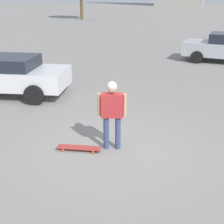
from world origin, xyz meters
TOP-DOWN VIEW (x-y plane):
  - ground_plane at (0.00, 0.00)m, footprint 220.00×220.00m
  - person at (0.00, 0.00)m, footprint 0.33×0.61m
  - skateboard at (0.33, -0.67)m, footprint 0.41×1.02m
  - car_parked_near at (-2.67, -4.67)m, footprint 2.50×4.39m

SIDE VIEW (x-z plane):
  - ground_plane at x=0.00m, z-range 0.00..0.00m
  - skateboard at x=0.33m, z-range 0.03..0.10m
  - car_parked_near at x=-2.67m, z-range 0.04..1.38m
  - person at x=0.00m, z-range 0.18..1.76m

